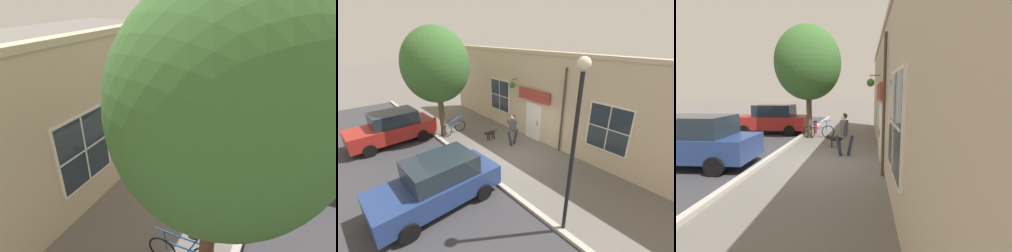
% 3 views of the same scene
% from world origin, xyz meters
% --- Properties ---
extents(ground_plane, '(90.00, 90.00, 0.00)m').
position_xyz_m(ground_plane, '(0.00, 0.00, 0.00)').
color(ground_plane, '#66605B').
extents(storefront_facade, '(0.95, 18.00, 4.82)m').
position_xyz_m(storefront_facade, '(-2.34, -0.02, 2.41)').
color(storefront_facade, '#C6B293').
rests_on(storefront_facade, ground_plane).
extents(pedestrian_walking, '(0.77, 0.61, 1.72)m').
position_xyz_m(pedestrian_walking, '(-0.76, -0.90, 1.03)').
color(pedestrian_walking, '#282D47').
rests_on(pedestrian_walking, ground_plane).
extents(dog_on_leash, '(1.03, 0.30, 0.61)m').
position_xyz_m(dog_on_leash, '(-0.19, -2.17, 0.40)').
color(dog_on_leash, black).
rests_on(dog_on_leash, ground_plane).
extents(street_tree_by_curb, '(3.60, 3.24, 6.03)m').
position_xyz_m(street_tree_by_curb, '(1.55, -4.37, 3.98)').
color(street_tree_by_curb, brown).
rests_on(street_tree_by_curb, ground_plane).
extents(street_lamp, '(0.32, 0.32, 5.14)m').
position_xyz_m(street_lamp, '(1.89, 4.40, 3.33)').
color(street_lamp, black).
rests_on(street_lamp, ground_plane).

